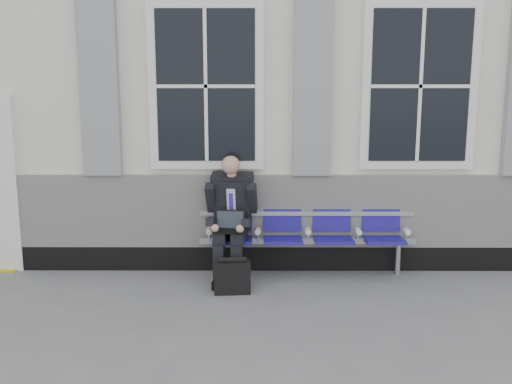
{
  "coord_description": "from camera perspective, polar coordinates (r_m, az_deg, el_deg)",
  "views": [
    {
      "loc": [
        -1.53,
        -5.34,
        2.26
      ],
      "look_at": [
        -1.56,
        0.9,
        1.09
      ],
      "focal_mm": 40.0,
      "sensor_mm": 36.0,
      "label": 1
    }
  ],
  "objects": [
    {
      "name": "ground",
      "position": [
        6.0,
        15.4,
        -11.93
      ],
      "size": [
        70.0,
        70.0,
        0.0
      ],
      "primitive_type": "plane",
      "color": "slate",
      "rests_on": "ground"
    },
    {
      "name": "station_building",
      "position": [
        8.94,
        10.18,
        10.21
      ],
      "size": [
        14.4,
        4.4,
        4.49
      ],
      "color": "silver",
      "rests_on": "ground"
    },
    {
      "name": "bench",
      "position": [
        6.9,
        5.17,
        -3.76
      ],
      "size": [
        2.6,
        0.47,
        0.91
      ],
      "color": "#9EA0A3",
      "rests_on": "ground"
    },
    {
      "name": "businessman",
      "position": [
        6.7,
        -2.49,
        -2.11
      ],
      "size": [
        0.62,
        0.83,
        1.46
      ],
      "color": "black",
      "rests_on": "ground"
    },
    {
      "name": "briefcase",
      "position": [
        6.34,
        -2.39,
        -8.45
      ],
      "size": [
        0.41,
        0.2,
        0.41
      ],
      "color": "black",
      "rests_on": "ground"
    }
  ]
}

